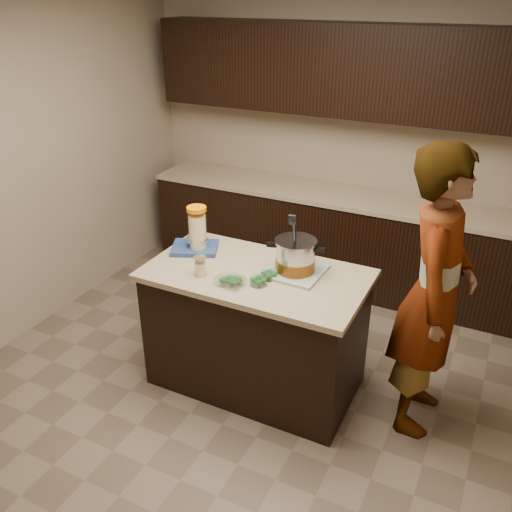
{
  "coord_description": "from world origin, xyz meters",
  "views": [
    {
      "loc": [
        1.4,
        -2.81,
        2.59
      ],
      "look_at": [
        0.0,
        0.0,
        1.02
      ],
      "focal_mm": 38.0,
      "sensor_mm": 36.0,
      "label": 1
    }
  ],
  "objects": [
    {
      "name": "blue_tray",
      "position": [
        -0.53,
        0.11,
        0.94
      ],
      "size": [
        0.39,
        0.36,
        0.12
      ],
      "rotation": [
        0.0,
        0.0,
        0.42
      ],
      "color": "navy",
      "rests_on": "island"
    },
    {
      "name": "mason_jar",
      "position": [
        -0.31,
        -0.19,
        0.96
      ],
      "size": [
        0.09,
        0.09,
        0.14
      ],
      "rotation": [
        0.0,
        0.0,
        0.11
      ],
      "color": "#E6D78C",
      "rests_on": "island"
    },
    {
      "name": "room_shell",
      "position": [
        0.0,
        0.0,
        1.71
      ],
      "size": [
        4.04,
        4.04,
        2.72
      ],
      "color": "tan",
      "rests_on": "ground"
    },
    {
      "name": "person",
      "position": [
        1.11,
        0.17,
        0.93
      ],
      "size": [
        0.46,
        0.69,
        1.86
      ],
      "primitive_type": "imported",
      "rotation": [
        0.0,
        0.0,
        1.6
      ],
      "color": "gray",
      "rests_on": "ground"
    },
    {
      "name": "broccoli_tub_right",
      "position": [
        0.09,
        -0.14,
        0.92
      ],
      "size": [
        0.13,
        0.13,
        0.05
      ],
      "rotation": [
        0.0,
        0.0,
        0.18
      ],
      "color": "silver",
      "rests_on": "island"
    },
    {
      "name": "dish_towel",
      "position": [
        0.23,
        0.11,
        0.91
      ],
      "size": [
        0.37,
        0.37,
        0.02
      ],
      "primitive_type": "cube",
      "rotation": [
        0.0,
        0.0,
        -0.04
      ],
      "color": "#547E5C",
      "rests_on": "island"
    },
    {
      "name": "stock_pot",
      "position": [
        0.23,
        0.11,
        1.01
      ],
      "size": [
        0.38,
        0.33,
        0.39
      ],
      "rotation": [
        0.0,
        0.0,
        0.21
      ],
      "color": "#B7B7BC",
      "rests_on": "dish_towel"
    },
    {
      "name": "island",
      "position": [
        0.0,
        0.0,
        0.45
      ],
      "size": [
        1.46,
        0.81,
        0.9
      ],
      "color": "black",
      "rests_on": "ground"
    },
    {
      "name": "broccoli_tub_rect",
      "position": [
        -0.07,
        -0.22,
        0.93
      ],
      "size": [
        0.18,
        0.14,
        0.06
      ],
      "rotation": [
        0.0,
        0.0,
        -0.1
      ],
      "color": "silver",
      "rests_on": "island"
    },
    {
      "name": "back_cabinets",
      "position": [
        0.0,
        1.74,
        0.94
      ],
      "size": [
        3.6,
        0.63,
        2.33
      ],
      "color": "black",
      "rests_on": "ground"
    },
    {
      "name": "lemonade_pitcher",
      "position": [
        -0.51,
        0.1,
        1.05
      ],
      "size": [
        0.14,
        0.14,
        0.33
      ],
      "rotation": [
        0.0,
        0.0,
        -0.01
      ],
      "color": "#E6D78C",
      "rests_on": "island"
    },
    {
      "name": "broccoli_tub_left",
      "position": [
        0.11,
        -0.04,
        0.92
      ],
      "size": [
        0.12,
        0.12,
        0.05
      ],
      "rotation": [
        0.0,
        0.0,
        0.09
      ],
      "color": "silver",
      "rests_on": "island"
    },
    {
      "name": "ground_plane",
      "position": [
        0.0,
        0.0,
        0.0
      ],
      "size": [
        4.0,
        4.0,
        0.0
      ],
      "primitive_type": "plane",
      "color": "brown",
      "rests_on": "ground"
    }
  ]
}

